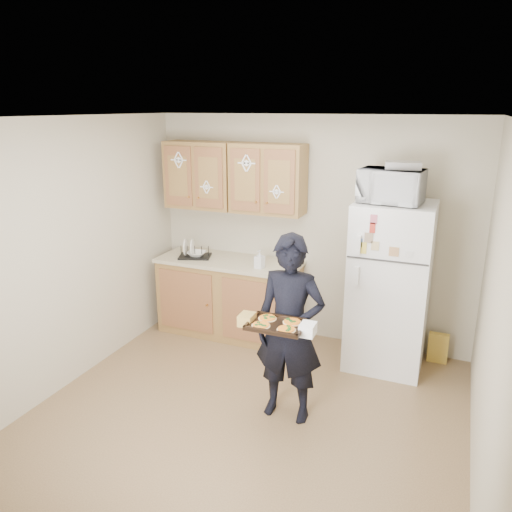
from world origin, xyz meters
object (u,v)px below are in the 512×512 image
object	(u,v)px
refrigerator	(389,287)
dish_rack	(195,251)
baking_tray	(277,325)
microwave	(391,186)
person	(290,329)

from	to	relation	value
refrigerator	dish_rack	xyz separation A→B (m)	(-2.21, -0.00, 0.12)
refrigerator	baking_tray	xyz separation A→B (m)	(-0.63, -1.54, 0.12)
refrigerator	microwave	world-z (taller)	microwave
person	microwave	xyz separation A→B (m)	(0.57, 1.19, 1.05)
baking_tray	person	bearing A→B (deg)	87.51
refrigerator	baking_tray	distance (m)	1.67
refrigerator	dish_rack	bearing A→B (deg)	-179.97
refrigerator	microwave	xyz separation A→B (m)	(-0.05, -0.05, 1.01)
person	baking_tray	world-z (taller)	person
person	microwave	size ratio (longest dim) A/B	2.80
baking_tray	dish_rack	bearing A→B (deg)	134.51
dish_rack	person	bearing A→B (deg)	-37.98
microwave	refrigerator	bearing A→B (deg)	49.38
baking_tray	microwave	world-z (taller)	microwave
microwave	dish_rack	size ratio (longest dim) A/B	1.63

